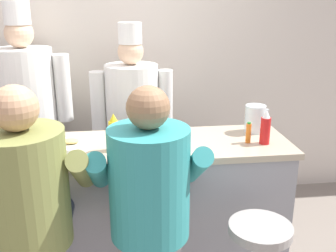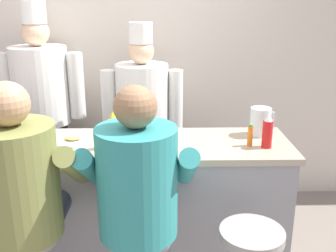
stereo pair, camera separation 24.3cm
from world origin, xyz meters
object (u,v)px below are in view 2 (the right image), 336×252
(water_pitcher_clear, at_px, (260,122))
(cereal_bowl, at_px, (33,138))
(hot_sauce_bottle_orange, at_px, (250,136))
(diner_seated_olive, at_px, (21,188))
(mustard_bottle_yellow, at_px, (113,131))
(ketchup_bottle_red, at_px, (267,131))
(cook_in_whites_far, at_px, (143,117))
(diner_seated_teal, at_px, (138,188))
(cook_in_whites_near, at_px, (43,104))
(breakfast_plate, at_px, (73,140))

(water_pitcher_clear, bearing_deg, cereal_bowl, -176.39)
(water_pitcher_clear, xyz_separation_m, cereal_bowl, (-1.48, -0.09, -0.07))
(hot_sauce_bottle_orange, distance_m, diner_seated_olive, 1.35)
(water_pitcher_clear, distance_m, cereal_bowl, 1.49)
(mustard_bottle_yellow, height_order, diner_seated_olive, diner_seated_olive)
(ketchup_bottle_red, xyz_separation_m, cook_in_whites_far, (-0.80, 0.84, -0.16))
(mustard_bottle_yellow, height_order, diner_seated_teal, diner_seated_teal)
(ketchup_bottle_red, distance_m, water_pitcher_clear, 0.23)
(cook_in_whites_far, bearing_deg, ketchup_bottle_red, -46.43)
(ketchup_bottle_red, bearing_deg, cook_in_whites_far, 133.57)
(diner_seated_olive, xyz_separation_m, cook_in_whites_near, (-0.29, 1.43, 0.06))
(ketchup_bottle_red, distance_m, cook_in_whites_far, 1.17)
(ketchup_bottle_red, relative_size, diner_seated_teal, 0.15)
(ketchup_bottle_red, bearing_deg, cook_in_whites_near, 149.56)
(breakfast_plate, distance_m, diner_seated_olive, 0.59)
(diner_seated_olive, relative_size, diner_seated_teal, 1.01)
(hot_sauce_bottle_orange, xyz_separation_m, cereal_bowl, (-1.37, 0.11, -0.04))
(hot_sauce_bottle_orange, bearing_deg, cook_in_whites_far, 130.85)
(water_pitcher_clear, bearing_deg, cook_in_whites_near, 156.01)
(cereal_bowl, relative_size, cook_in_whites_far, 0.10)
(mustard_bottle_yellow, distance_m, cereal_bowl, 0.55)
(ketchup_bottle_red, height_order, water_pitcher_clear, ketchup_bottle_red)
(ketchup_bottle_red, bearing_deg, water_pitcher_clear, 86.61)
(mustard_bottle_yellow, distance_m, breakfast_plate, 0.31)
(mustard_bottle_yellow, height_order, hot_sauce_bottle_orange, mustard_bottle_yellow)
(water_pitcher_clear, relative_size, diner_seated_teal, 0.13)
(mustard_bottle_yellow, xyz_separation_m, water_pitcher_clear, (0.95, 0.23, -0.01))
(hot_sauce_bottle_orange, height_order, diner_seated_olive, diner_seated_olive)
(ketchup_bottle_red, bearing_deg, diner_seated_teal, -149.01)
(diner_seated_teal, height_order, cook_in_whites_far, cook_in_whites_far)
(hot_sauce_bottle_orange, relative_size, diner_seated_olive, 0.09)
(diner_seated_olive, bearing_deg, diner_seated_teal, -0.11)
(hot_sauce_bottle_orange, xyz_separation_m, cook_in_whites_near, (-1.55, 0.94, -0.04))
(ketchup_bottle_red, relative_size, cook_in_whites_near, 0.12)
(water_pitcher_clear, height_order, diner_seated_teal, diner_seated_teal)
(diner_seated_teal, distance_m, cook_in_whites_near, 1.68)
(cook_in_whites_far, bearing_deg, mustard_bottle_yellow, -99.26)
(cook_in_whites_near, bearing_deg, cook_in_whites_far, -8.45)
(mustard_bottle_yellow, distance_m, diner_seated_teal, 0.51)
(water_pitcher_clear, bearing_deg, hot_sauce_bottle_orange, -118.99)
(hot_sauce_bottle_orange, bearing_deg, ketchup_bottle_red, -16.25)
(water_pitcher_clear, height_order, cook_in_whites_far, cook_in_whites_far)
(diner_seated_teal, bearing_deg, ketchup_bottle_red, 30.99)
(diner_seated_olive, distance_m, diner_seated_teal, 0.59)
(hot_sauce_bottle_orange, bearing_deg, diner_seated_olive, -158.79)
(ketchup_bottle_red, relative_size, diner_seated_olive, 0.15)
(breakfast_plate, bearing_deg, cook_in_whites_far, 60.83)
(water_pitcher_clear, height_order, breakfast_plate, water_pitcher_clear)
(ketchup_bottle_red, relative_size, cereal_bowl, 1.30)
(cook_in_whites_near, bearing_deg, diner_seated_teal, -58.38)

